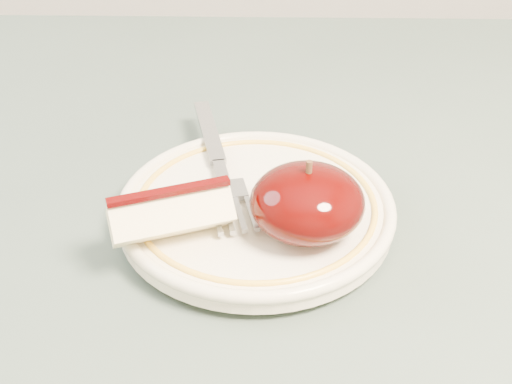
{
  "coord_description": "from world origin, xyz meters",
  "views": [
    {
      "loc": [
        0.07,
        -0.33,
        1.05
      ],
      "look_at": [
        0.07,
        0.06,
        0.78
      ],
      "focal_mm": 50.0,
      "sensor_mm": 36.0,
      "label": 1
    }
  ],
  "objects_px": {
    "plate": "(256,209)",
    "apple_half": "(307,202)",
    "fork": "(219,163)",
    "table": "(160,380)"
  },
  "relations": [
    {
      "from": "table",
      "to": "fork",
      "type": "bearing_deg",
      "value": 70.96
    },
    {
      "from": "plate",
      "to": "apple_half",
      "type": "xyz_separation_m",
      "value": [
        0.03,
        -0.03,
        0.03
      ]
    },
    {
      "from": "table",
      "to": "apple_half",
      "type": "xyz_separation_m",
      "value": [
        0.1,
        0.04,
        0.13
      ]
    },
    {
      "from": "plate",
      "to": "apple_half",
      "type": "height_order",
      "value": "apple_half"
    },
    {
      "from": "table",
      "to": "apple_half",
      "type": "distance_m",
      "value": 0.17
    },
    {
      "from": "plate",
      "to": "fork",
      "type": "bearing_deg",
      "value": 123.2
    },
    {
      "from": "plate",
      "to": "fork",
      "type": "xyz_separation_m",
      "value": [
        -0.03,
        0.04,
        0.01
      ]
    },
    {
      "from": "plate",
      "to": "fork",
      "type": "height_order",
      "value": "fork"
    },
    {
      "from": "plate",
      "to": "fork",
      "type": "distance_m",
      "value": 0.05
    },
    {
      "from": "plate",
      "to": "fork",
      "type": "relative_size",
      "value": 1.08
    }
  ]
}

